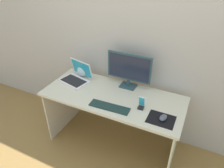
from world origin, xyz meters
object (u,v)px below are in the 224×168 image
(fishbowl, at_px, (83,71))
(phone_in_dock, at_px, (141,104))
(mouse, at_px, (163,118))
(keyboard_external, at_px, (109,107))
(monitor, at_px, (129,69))
(laptop, at_px, (77,77))

(fishbowl, height_order, phone_in_dock, fishbowl)
(mouse, bearing_deg, phone_in_dock, 174.06)
(mouse, bearing_deg, keyboard_external, -163.49)
(fishbowl, bearing_deg, phone_in_dock, -19.70)
(monitor, relative_size, mouse, 5.02)
(fishbowl, height_order, keyboard_external, fishbowl)
(monitor, distance_m, phone_in_dock, 0.45)
(monitor, height_order, keyboard_external, monitor)
(monitor, relative_size, fishbowl, 3.34)
(mouse, bearing_deg, fishbowl, 171.61)
(mouse, distance_m, phone_in_dock, 0.25)
(mouse, bearing_deg, monitor, 153.07)
(monitor, bearing_deg, mouse, -37.58)
(monitor, bearing_deg, fishbowl, -179.34)
(fishbowl, bearing_deg, monitor, 0.66)
(fishbowl, distance_m, keyboard_external, 0.72)
(phone_in_dock, bearing_deg, laptop, 168.49)
(laptop, distance_m, mouse, 1.14)
(laptop, xyz_separation_m, fishbowl, (0.01, 0.13, 0.02))
(monitor, height_order, laptop, monitor)
(mouse, xyz_separation_m, phone_in_dock, (-0.24, 0.07, 0.03))
(monitor, bearing_deg, keyboard_external, -93.27)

